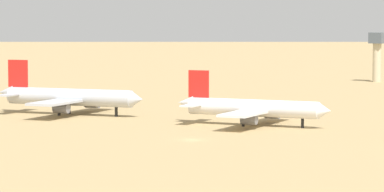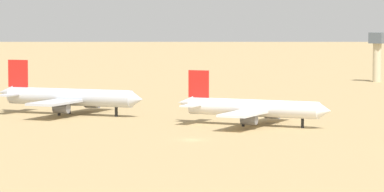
# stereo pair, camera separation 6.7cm
# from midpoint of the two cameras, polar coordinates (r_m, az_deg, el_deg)

# --- Properties ---
(ground) EXTENTS (4000.00, 4000.00, 0.00)m
(ground) POSITION_cam_midpoint_polar(r_m,az_deg,el_deg) (212.78, -0.01, -2.39)
(ground) COLOR tan
(ridge_far_west) EXTENTS (311.58, 280.60, 60.73)m
(ridge_far_west) POSITION_cam_midpoint_polar(r_m,az_deg,el_deg) (1528.25, 5.12, 4.56)
(ridge_far_west) COLOR slate
(ridge_far_west) RESTS_ON ground
(parked_jet_red_1) EXTENTS (41.35, 35.21, 13.68)m
(parked_jet_red_1) POSITION_cam_midpoint_polar(r_m,az_deg,el_deg) (267.83, -6.71, -0.06)
(parked_jet_red_1) COLOR silver
(parked_jet_red_1) RESTS_ON ground
(parked_jet_red_2) EXTENTS (37.45, 31.73, 12.37)m
(parked_jet_red_2) POSITION_cam_midpoint_polar(r_m,az_deg,el_deg) (240.00, 3.23, -0.65)
(parked_jet_red_2) COLOR white
(parked_jet_red_2) RESTS_ON ground
(control_tower) EXTENTS (5.20, 5.20, 18.68)m
(control_tower) POSITION_cam_midpoint_polar(r_m,az_deg,el_deg) (403.53, 9.97, 2.35)
(control_tower) COLOR #C6B793
(control_tower) RESTS_ON ground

